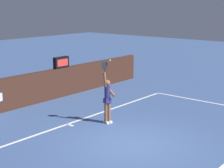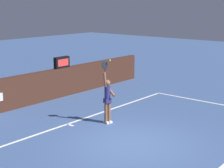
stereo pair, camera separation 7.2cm
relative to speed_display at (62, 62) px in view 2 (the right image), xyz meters
The scene contains 6 objects.
ground_plane 6.61m from the speed_display, 113.61° to the right, with size 60.00×60.00×0.00m, color #3B5585.
court_lines 6.57m from the speed_display, 113.75° to the right, with size 11.91×5.73×0.00m.
back_wall 2.73m from the speed_display, behind, with size 15.82×0.24×1.32m.
speed_display is the anchor object (origin of this frame).
tennis_player 4.37m from the speed_display, 110.93° to the right, with size 0.45×0.45×2.30m.
tennis_ball 4.50m from the speed_display, 110.43° to the right, with size 0.07×0.07×0.07m.
Camera 2 is at (-8.36, -6.26, 4.21)m, focal length 58.45 mm.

